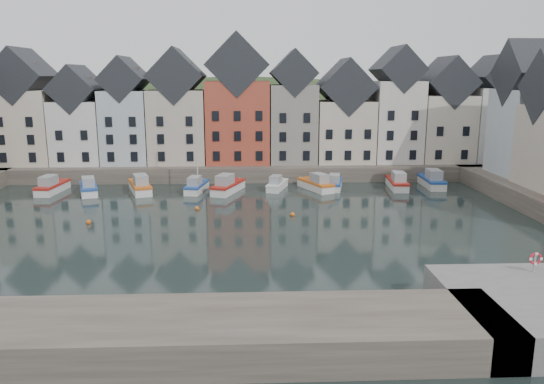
{
  "coord_description": "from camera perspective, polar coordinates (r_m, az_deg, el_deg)",
  "views": [
    {
      "loc": [
        1.7,
        -47.19,
        14.02
      ],
      "look_at": [
        3.94,
        6.0,
        2.31
      ],
      "focal_mm": 35.0,
      "sensor_mm": 36.0,
      "label": 1
    }
  ],
  "objects": [
    {
      "name": "ground",
      "position": [
        49.25,
        -4.3,
        -4.17
      ],
      "size": [
        260.0,
        260.0,
        0.0
      ],
      "primitive_type": "plane",
      "color": "black",
      "rests_on": "ground"
    },
    {
      "name": "boat_a",
      "position": [
        70.19,
        -22.61,
        0.52
      ],
      "size": [
        2.5,
        6.52,
        2.45
      ],
      "rotation": [
        0.0,
        0.0,
        -0.08
      ],
      "color": "silver",
      "rests_on": "ground"
    },
    {
      "name": "boat_f",
      "position": [
        66.62,
        0.53,
        0.79
      ],
      "size": [
        3.14,
        5.61,
        2.06
      ],
      "rotation": [
        0.0,
        0.0,
        -0.29
      ],
      "color": "silver",
      "rests_on": "ground"
    },
    {
      "name": "far_terrace",
      "position": [
        75.38,
        -1.27,
        8.49
      ],
      "size": [
        72.37,
        8.16,
        17.78
      ],
      "color": "beige",
      "rests_on": "far_quay"
    },
    {
      "name": "boat_i",
      "position": [
        69.07,
        13.33,
        0.97
      ],
      "size": [
        2.58,
        6.58,
        2.47
      ],
      "rotation": [
        0.0,
        0.0,
        -0.09
      ],
      "color": "silver",
      "rests_on": "ground"
    },
    {
      "name": "mooring_buoys",
      "position": [
        54.62,
        -8.33,
        -2.44
      ],
      "size": [
        20.5,
        5.5,
        0.5
      ],
      "color": "#CB5C17",
      "rests_on": "ground"
    },
    {
      "name": "boat_g",
      "position": [
        66.59,
        4.78,
        0.83
      ],
      "size": [
        4.29,
        6.52,
        2.41
      ],
      "rotation": [
        0.0,
        0.0,
        0.41
      ],
      "color": "silver",
      "rests_on": "ground"
    },
    {
      "name": "hillside",
      "position": [
        108.04,
        -3.21,
        -4.83
      ],
      "size": [
        153.6,
        70.4,
        64.0
      ],
      "color": "#1E2F17",
      "rests_on": "ground"
    },
    {
      "name": "boat_b",
      "position": [
        68.01,
        -19.13,
        0.42
      ],
      "size": [
        3.81,
        6.45,
        2.37
      ],
      "rotation": [
        0.0,
        0.0,
        0.33
      ],
      "color": "silver",
      "rests_on": "ground"
    },
    {
      "name": "boat_d",
      "position": [
        65.97,
        -8.14,
        0.65
      ],
      "size": [
        2.76,
        6.03,
        11.11
      ],
      "rotation": [
        0.0,
        0.0,
        -0.17
      ],
      "color": "silver",
      "rests_on": "ground"
    },
    {
      "name": "far_quay",
      "position": [
        78.29,
        -3.63,
        2.81
      ],
      "size": [
        90.0,
        16.0,
        2.0
      ],
      "primitive_type": "cube",
      "color": "#453C35",
      "rests_on": "ground"
    },
    {
      "name": "boat_j",
      "position": [
        71.24,
        16.8,
        1.15
      ],
      "size": [
        2.39,
        6.87,
        2.61
      ],
      "rotation": [
        0.0,
        0.0,
        -0.04
      ],
      "color": "silver",
      "rests_on": "ground"
    },
    {
      "name": "boat_c",
      "position": [
        66.9,
        -14.0,
        0.6
      ],
      "size": [
        4.16,
        7.01,
        2.57
      ],
      "rotation": [
        0.0,
        0.0,
        0.33
      ],
      "color": "silver",
      "rests_on": "ground"
    },
    {
      "name": "life_ring_post",
      "position": [
        37.05,
        26.48,
        -6.48
      ],
      "size": [
        0.8,
        0.17,
        1.3
      ],
      "color": "gray",
      "rests_on": "near_quay"
    },
    {
      "name": "boat_e",
      "position": [
        65.13,
        -4.81,
        0.62
      ],
      "size": [
        4.26,
        7.02,
        2.58
      ],
      "rotation": [
        0.0,
        0.0,
        -0.35
      ],
      "color": "silver",
      "rests_on": "ground"
    },
    {
      "name": "near_wall",
      "position": [
        30.67,
        -25.36,
        -14.0
      ],
      "size": [
        50.0,
        6.0,
        2.0
      ],
      "primitive_type": "cube",
      "color": "#453C35",
      "rests_on": "ground"
    },
    {
      "name": "boat_h",
      "position": [
        67.6,
        6.74,
        0.89
      ],
      "size": [
        2.84,
        5.79,
        2.13
      ],
      "rotation": [
        0.0,
        0.0,
        -0.21
      ],
      "color": "silver",
      "rests_on": "ground"
    }
  ]
}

